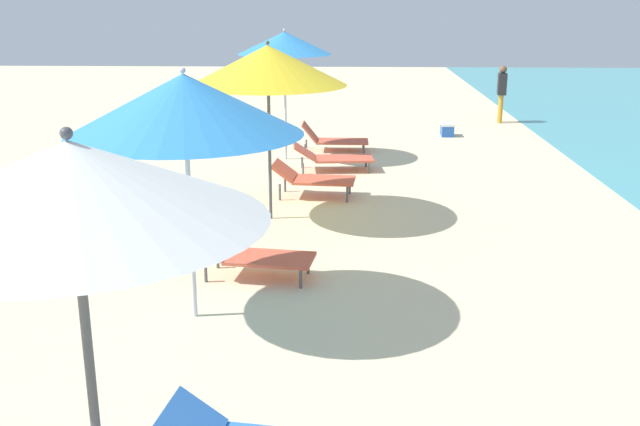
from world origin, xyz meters
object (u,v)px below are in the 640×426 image
(umbrella_fifth, at_px, (268,65))
(lounger_farthest_shoreside, at_px, (333,139))
(umbrella_farthest, at_px, (285,43))
(lounger_farthest_inland, at_px, (332,157))
(cooler_box, at_px, (447,130))
(umbrella_fourth, at_px, (184,105))
(person_walking_mid, at_px, (502,89))
(umbrella_third, at_px, (71,183))
(lounger_fourth_shoreside, at_px, (253,254))
(lounger_fifth_shoreside, at_px, (312,178))

(umbrella_fifth, xyz_separation_m, lounger_farthest_shoreside, (0.86, 5.17, -2.07))
(umbrella_fifth, distance_m, lounger_farthest_shoreside, 5.64)
(umbrella_fifth, xyz_separation_m, umbrella_farthest, (-0.11, 4.27, 0.05))
(umbrella_farthest, xyz_separation_m, lounger_farthest_inland, (0.99, -1.01, -2.11))
(cooler_box, bearing_deg, umbrella_fourth, -110.98)
(person_walking_mid, bearing_deg, cooler_box, 56.08)
(lounger_farthest_shoreside, distance_m, lounger_farthest_inland, 1.91)
(umbrella_third, bearing_deg, cooler_box, 75.72)
(umbrella_third, distance_m, umbrella_fifth, 7.64)
(umbrella_fifth, xyz_separation_m, lounger_farthest_inland, (0.89, 3.26, -2.06))
(lounger_fourth_shoreside, distance_m, umbrella_farthest, 7.07)
(lounger_fifth_shoreside, bearing_deg, umbrella_third, -89.89)
(lounger_farthest_inland, distance_m, person_walking_mid, 7.33)
(umbrella_fourth, height_order, lounger_fourth_shoreside, umbrella_fourth)
(umbrella_fifth, bearing_deg, lounger_fifth_shoreside, 65.47)
(umbrella_farthest, height_order, person_walking_mid, umbrella_farthest)
(umbrella_fifth, distance_m, person_walking_mid, 10.60)
(lounger_fifth_shoreside, bearing_deg, lounger_farthest_shoreside, 90.53)
(umbrella_third, xyz_separation_m, umbrella_fifth, (0.10, 7.64, -0.17))
(lounger_fourth_shoreside, height_order, umbrella_fifth, umbrella_fifth)
(lounger_fourth_shoreside, height_order, lounger_fifth_shoreside, lounger_fifth_shoreside)
(lounger_farthest_shoreside, bearing_deg, umbrella_farthest, -137.00)
(umbrella_fourth, distance_m, umbrella_farthest, 7.90)
(umbrella_farthest, bearing_deg, person_walking_mid, 41.50)
(lounger_farthest_shoreside, xyz_separation_m, person_walking_mid, (4.46, 3.89, 0.64))
(umbrella_third, xyz_separation_m, cooler_box, (3.74, 14.68, -2.35))
(umbrella_fifth, relative_size, lounger_fifth_shoreside, 1.86)
(umbrella_fourth, bearing_deg, lounger_farthest_shoreside, 81.49)
(lounger_fifth_shoreside, xyz_separation_m, umbrella_farthest, (-0.69, 2.98, 2.05))
(umbrella_fifth, bearing_deg, umbrella_fourth, -97.19)
(cooler_box, bearing_deg, lounger_fifth_shoreside, -117.87)
(umbrella_fifth, bearing_deg, lounger_farthest_inland, 74.80)
(lounger_farthest_inland, bearing_deg, cooler_box, 48.77)
(lounger_farthest_inland, bearing_deg, lounger_farthest_shoreside, 85.56)
(umbrella_third, bearing_deg, lounger_farthest_inland, 84.81)
(lounger_farthest_inland, xyz_separation_m, person_walking_mid, (4.43, 5.80, 0.64))
(umbrella_fifth, xyz_separation_m, person_walking_mid, (5.32, 9.06, -1.43))
(umbrella_fourth, xyz_separation_m, lounger_fourth_shoreside, (0.50, 1.14, -1.98))
(lounger_fourth_shoreside, relative_size, person_walking_mid, 0.97)
(umbrella_farthest, bearing_deg, lounger_farthest_inland, -45.42)
(lounger_farthest_inland, bearing_deg, lounger_fourth_shoreside, -103.65)
(lounger_farthest_inland, relative_size, cooler_box, 3.56)
(umbrella_third, xyz_separation_m, lounger_fourth_shoreside, (0.14, 5.16, -2.20))
(lounger_fourth_shoreside, height_order, person_walking_mid, person_walking_mid)
(lounger_farthest_inland, bearing_deg, umbrella_fifth, -110.47)
(umbrella_third, relative_size, lounger_farthest_shoreside, 1.89)
(umbrella_third, relative_size, cooler_box, 6.07)
(umbrella_third, distance_m, umbrella_farthest, 11.91)
(umbrella_fifth, xyz_separation_m, cooler_box, (3.63, 7.05, -2.19))
(umbrella_third, relative_size, umbrella_fifth, 1.03)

